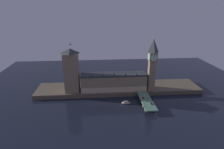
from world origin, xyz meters
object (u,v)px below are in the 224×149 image
(pedestrian_near_rail, at_px, (145,107))
(clock_tower, at_px, (152,63))
(victoria_tower, at_px, (71,70))
(car_southbound_lead, at_px, (151,104))
(car_northbound_lead, at_px, (143,98))
(street_lamp_far, at_px, (139,92))
(car_southbound_trail, at_px, (148,99))
(boat_upstream, at_px, (126,103))
(pedestrian_mid_walk, at_px, (151,99))
(street_lamp_near, at_px, (145,103))
(pedestrian_far_rail, at_px, (140,95))

(pedestrian_near_rail, bearing_deg, clock_tower, 67.91)
(victoria_tower, relative_size, car_southbound_lead, 14.06)
(car_northbound_lead, bearing_deg, street_lamp_far, 109.98)
(clock_tower, distance_m, car_southbound_trail, 46.03)
(victoria_tower, relative_size, car_southbound_trail, 13.43)
(pedestrian_near_rail, bearing_deg, boat_upstream, 131.99)
(victoria_tower, distance_m, pedestrian_near_rail, 101.18)
(pedestrian_mid_walk, xyz_separation_m, street_lamp_near, (-12.09, -16.58, 3.47))
(street_lamp_near, relative_size, street_lamp_far, 1.17)
(car_northbound_lead, height_order, pedestrian_far_rail, pedestrian_far_rail)
(car_northbound_lead, bearing_deg, boat_upstream, -176.77)
(pedestrian_near_rail, xyz_separation_m, street_lamp_far, (-0.40, 30.21, 2.88))
(street_lamp_near, relative_size, boat_upstream, 0.67)
(pedestrian_far_rail, bearing_deg, car_northbound_lead, -64.99)
(car_northbound_lead, bearing_deg, clock_tower, 57.78)
(car_southbound_trail, relative_size, street_lamp_far, 0.76)
(car_southbound_lead, xyz_separation_m, car_southbound_trail, (0.00, 12.23, 0.02))
(victoria_tower, bearing_deg, street_lamp_far, -13.98)
(pedestrian_far_rail, relative_size, boat_upstream, 0.15)
(pedestrian_far_rail, distance_m, boat_upstream, 20.13)
(pedestrian_near_rail, distance_m, pedestrian_far_rail, 27.34)
(car_northbound_lead, relative_size, street_lamp_near, 0.65)
(pedestrian_far_rail, relative_size, street_lamp_near, 0.23)
(clock_tower, xyz_separation_m, pedestrian_mid_walk, (-7.04, -28.79, -35.17))
(car_southbound_trail, distance_m, boat_upstream, 27.23)
(car_southbound_trail, relative_size, boat_upstream, 0.43)
(victoria_tower, distance_m, street_lamp_far, 88.68)
(car_southbound_lead, distance_m, boat_upstream, 30.43)
(car_northbound_lead, relative_size, pedestrian_far_rail, 2.81)
(car_northbound_lead, xyz_separation_m, pedestrian_near_rail, (-2.92, -21.08, 0.24))
(pedestrian_far_rail, bearing_deg, pedestrian_mid_walk, -40.49)
(street_lamp_far, xyz_separation_m, boat_upstream, (-17.51, -10.31, -8.30))
(boat_upstream, bearing_deg, pedestrian_far_rail, 22.55)
(clock_tower, height_order, victoria_tower, clock_tower)
(street_lamp_near, bearing_deg, car_southbound_trail, 62.60)
(clock_tower, xyz_separation_m, street_lamp_far, (-19.13, -15.94, -32.34))
(clock_tower, xyz_separation_m, car_southbound_lead, (-9.96, -39.91, -35.41))
(car_northbound_lead, height_order, pedestrian_mid_walk, pedestrian_mid_walk)
(pedestrian_mid_walk, height_order, street_lamp_near, street_lamp_near)
(car_southbound_lead, relative_size, pedestrian_far_rail, 2.70)
(pedestrian_near_rail, distance_m, street_lamp_far, 30.35)
(car_southbound_lead, relative_size, street_lamp_near, 0.62)
(victoria_tower, distance_m, street_lamp_near, 99.58)
(car_southbound_lead, bearing_deg, pedestrian_near_rail, -144.58)
(pedestrian_mid_walk, distance_m, street_lamp_near, 20.81)
(car_southbound_lead, xyz_separation_m, pedestrian_near_rail, (-8.77, -6.24, 0.18))
(victoria_tower, distance_m, boat_upstream, 79.18)
(car_southbound_trail, bearing_deg, car_southbound_lead, -90.00)
(car_southbound_lead, relative_size, car_southbound_trail, 0.96)
(pedestrian_mid_walk, xyz_separation_m, boat_upstream, (-29.61, 2.54, -5.48))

